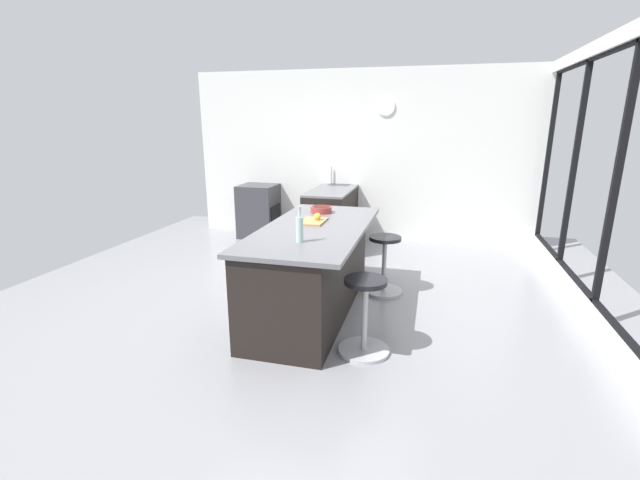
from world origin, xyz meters
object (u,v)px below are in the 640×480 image
object	(u,v)px
oven_range	(259,211)
apple_yellow	(318,216)
stool_middle	(365,318)
cutting_board	(313,221)
water_bottle	(300,228)
stool_by_window	(384,266)
kitchen_island	(311,269)
fruit_bowl	(321,209)

from	to	relation	value
oven_range	apple_yellow	size ratio (longest dim) A/B	12.04
stool_middle	apple_yellow	size ratio (longest dim) A/B	9.10
oven_range	stool_middle	world-z (taller)	oven_range
cutting_board	water_bottle	xyz separation A→B (m)	(0.76, 0.09, 0.11)
oven_range	water_bottle	xyz separation A→B (m)	(3.29, 1.76, 0.59)
stool_by_window	stool_middle	bearing A→B (deg)	0.00
kitchen_island	cutting_board	xyz separation A→B (m)	(-0.17, -0.02, 0.46)
oven_range	cutting_board	size ratio (longest dim) A/B	2.45
oven_range	cutting_board	bearing A→B (deg)	33.36
stool_by_window	water_bottle	world-z (taller)	water_bottle
stool_middle	oven_range	bearing A→B (deg)	-145.23
apple_yellow	fruit_bowl	size ratio (longest dim) A/B	0.30
stool_middle	cutting_board	bearing A→B (deg)	-141.37
oven_range	apple_yellow	xyz separation A→B (m)	(2.50, 1.71, 0.52)
water_bottle	stool_by_window	bearing A→B (deg)	154.96
stool_by_window	cutting_board	bearing A→B (deg)	-52.82
cutting_board	water_bottle	distance (m)	0.77
cutting_board	fruit_bowl	size ratio (longest dim) A/B	1.50
kitchen_island	stool_middle	world-z (taller)	kitchen_island
stool_middle	fruit_bowl	world-z (taller)	fruit_bowl
apple_yellow	stool_middle	bearing A→B (deg)	35.97
kitchen_island	cutting_board	bearing A→B (deg)	-172.51
stool_by_window	apple_yellow	distance (m)	1.05
water_bottle	fruit_bowl	xyz separation A→B (m)	(-1.25, -0.13, -0.08)
water_bottle	apple_yellow	bearing A→B (deg)	-176.03
kitchen_island	water_bottle	bearing A→B (deg)	6.98
kitchen_island	fruit_bowl	distance (m)	0.82
cutting_board	apple_yellow	size ratio (longest dim) A/B	4.92
stool_by_window	water_bottle	distance (m)	1.59
oven_range	fruit_bowl	bearing A→B (deg)	38.59
kitchen_island	cutting_board	distance (m)	0.49
oven_range	fruit_bowl	size ratio (longest dim) A/B	3.67
stool_by_window	water_bottle	size ratio (longest dim) A/B	2.13
apple_yellow	oven_range	bearing A→B (deg)	-145.67
stool_by_window	fruit_bowl	size ratio (longest dim) A/B	2.77
cutting_board	water_bottle	size ratio (longest dim) A/B	1.15
fruit_bowl	stool_by_window	bearing A→B (deg)	92.81
apple_yellow	fruit_bowl	xyz separation A→B (m)	(-0.46, -0.08, -0.02)
kitchen_island	water_bottle	world-z (taller)	water_bottle
fruit_bowl	cutting_board	bearing A→B (deg)	4.34
oven_range	stool_by_window	distance (m)	3.10
oven_range	water_bottle	distance (m)	3.78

